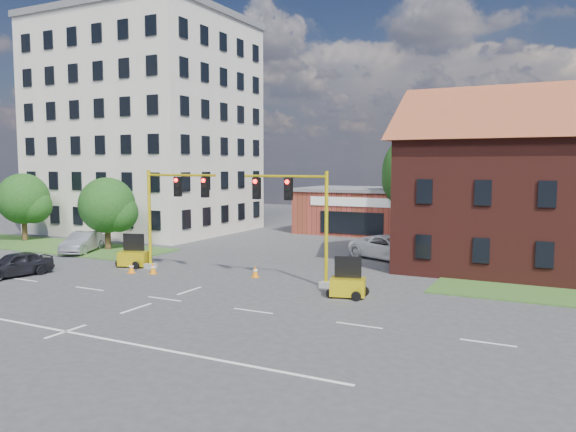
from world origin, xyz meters
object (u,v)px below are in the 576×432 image
object	(u,v)px
signal_mast_west	(170,207)
trailer_east	(348,285)
signal_mast_east	(298,213)
trailer_west	(134,257)
sedan_dark	(15,264)
pickup_white	(390,248)

from	to	relation	value
signal_mast_west	trailer_east	world-z (taller)	signal_mast_west
signal_mast_west	trailer_east	size ratio (longest dim) A/B	3.20
signal_mast_east	trailer_west	distance (m)	12.15
signal_mast_east	sedan_dark	size ratio (longest dim) A/B	1.47
trailer_west	sedan_dark	bearing A→B (deg)	-143.64
signal_mast_east	trailer_east	bearing A→B (deg)	-24.42
signal_mast_west	trailer_west	bearing A→B (deg)	179.87
signal_mast_west	pickup_white	distance (m)	15.13
signal_mast_east	trailer_west	xyz separation A→B (m)	(-11.70, 0.01, -3.28)
pickup_white	signal_mast_east	bearing A→B (deg)	-169.29
trailer_west	sedan_dark	size ratio (longest dim) A/B	0.49
trailer_east	sedan_dark	world-z (taller)	trailer_east
signal_mast_east	trailer_west	world-z (taller)	signal_mast_east
trailer_east	sedan_dark	bearing A→B (deg)	176.27
pickup_white	sedan_dark	distance (m)	23.74
signal_mast_west	sedan_dark	distance (m)	9.50
trailer_east	pickup_white	distance (m)	11.66
signal_mast_west	trailer_west	size ratio (longest dim) A/B	3.01
signal_mast_east	trailer_west	bearing A→B (deg)	179.97
trailer_west	trailer_east	world-z (taller)	trailer_west
trailer_west	pickup_white	distance (m)	17.13
signal_mast_east	pickup_white	size ratio (longest dim) A/B	1.04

